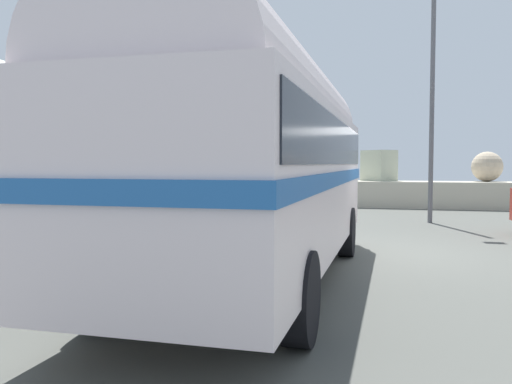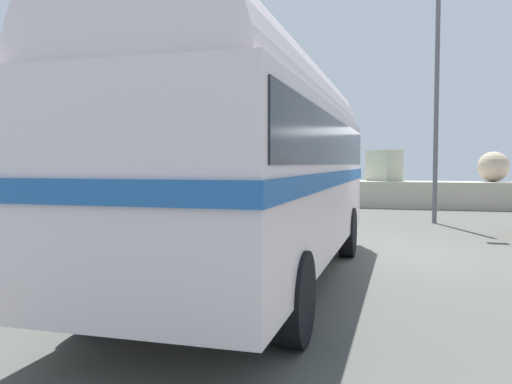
{
  "view_description": "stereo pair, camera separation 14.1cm",
  "coord_description": "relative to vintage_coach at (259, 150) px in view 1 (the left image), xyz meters",
  "views": [
    {
      "loc": [
        0.11,
        -10.8,
        1.84
      ],
      "look_at": [
        -2.12,
        -1.99,
        1.34
      ],
      "focal_mm": 36.57,
      "sensor_mm": 36.0,
      "label": 1
    },
    {
      "loc": [
        0.24,
        -10.76,
        1.84
      ],
      "look_at": [
        -2.12,
        -1.99,
        1.34
      ],
      "focal_mm": 36.57,
      "sensor_mm": 36.0,
      "label": 2
    }
  ],
  "objects": [
    {
      "name": "breakwater",
      "position": [
        1.99,
        14.92,
        -1.37
      ],
      "size": [
        31.36,
        2.21,
        2.41
      ],
      "color": "#B8B19D",
      "rests_on": "ground"
    },
    {
      "name": "lamp_post",
      "position": [
        3.18,
        8.99,
        1.85
      ],
      "size": [
        0.44,
        1.06,
        6.97
      ],
      "color": "#5B5B60",
      "rests_on": "ground"
    },
    {
      "name": "ground",
      "position": [
        1.79,
        3.11,
        -2.04
      ],
      "size": [
        32.0,
        26.0,
        0.02
      ],
      "color": "#51534D"
    },
    {
      "name": "vintage_coach",
      "position": [
        0.0,
        0.0,
        0.0
      ],
      "size": [
        2.56,
        8.62,
        3.7
      ],
      "rotation": [
        0.0,
        0.0,
        -0.01
      ],
      "color": "black",
      "rests_on": "ground"
    }
  ]
}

